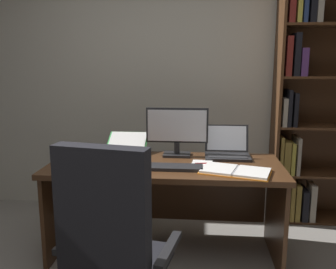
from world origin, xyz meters
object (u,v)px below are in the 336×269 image
Objects in this scene: office_chair at (113,259)px; notepad at (202,164)px; open_binder at (235,171)px; monitor at (177,132)px; desk at (166,185)px; laptop at (227,150)px; keyboard at (173,167)px; pen at (204,163)px; reading_stand_with_book at (127,143)px; computer_mouse at (132,165)px; coffee_mug at (75,157)px; bookshelf at (316,108)px.

notepad is at bearing 73.08° from office_chair.
office_chair reaches higher than open_binder.
notepad is (0.20, -0.26, -0.20)m from monitor.
desk is 0.57m from laptop.
pen is (0.22, 0.12, 0.00)m from keyboard.
office_chair reaches higher than laptop.
reading_stand_with_book is at bearing 146.14° from desk.
pen is at bearing -27.18° from reading_stand_with_book.
keyboard is at bearing -90.00° from monitor.
office_chair reaches higher than keyboard.
computer_mouse is 0.20× the size of open_binder.
open_binder is 5.28× the size of coffee_mug.
bookshelf reaches higher than computer_mouse.
desk is at bearing 10.31° from coffee_mug.
reading_stand_with_book is 2.41× the size of pen.
reading_stand_with_book is at bearing 105.69° from computer_mouse.
bookshelf reaches higher than office_chair.
office_chair is 10.63× the size of computer_mouse.
notepad is 0.02m from pen.
keyboard is (0.00, -0.38, -0.19)m from monitor.
desk is at bearing 160.79° from notepad.
notepad is (0.20, 0.12, -0.01)m from keyboard.
laptop reaches higher than desk.
office_chair is (-1.51, -1.70, -0.61)m from bookshelf.
notepad is (0.28, -0.10, 0.20)m from desk.
pen is (0.30, -0.10, 0.21)m from desk.
reading_stand_with_book is 1.60× the size of notepad.
laptop is at bearing 1.02° from monitor.
pen is (0.22, -0.26, -0.19)m from monitor.
laptop is 0.85× the size of keyboard.
monitor is 3.59× the size of pen.
bookshelf is at bearing 30.72° from computer_mouse.
open_binder is at bearing -30.27° from reading_stand_with_book.
bookshelf is 10.80× the size of notepad.
pen is at bearing -0.00° from notepad.
office_chair is 7.90× the size of pen.
monitor reaches higher than computer_mouse.
computer_mouse is (-1.55, -0.92, -0.32)m from bookshelf.
coffee_mug is (-0.76, 0.09, 0.04)m from keyboard.
reading_stand_with_book reaches higher than desk.
computer_mouse is at bearing 180.00° from keyboard.
bookshelf reaches higher than keyboard.
computer_mouse reaches higher than pen.
notepad is at bearing -19.21° from desk.
pen is 0.98m from coffee_mug.
laptop is (0.48, 0.17, 0.25)m from desk.
pen is 1.40× the size of coffee_mug.
open_binder is 1.20m from coffee_mug.
desk is 1.59m from bookshelf.
open_binder is (-0.81, -0.97, -0.33)m from bookshelf.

